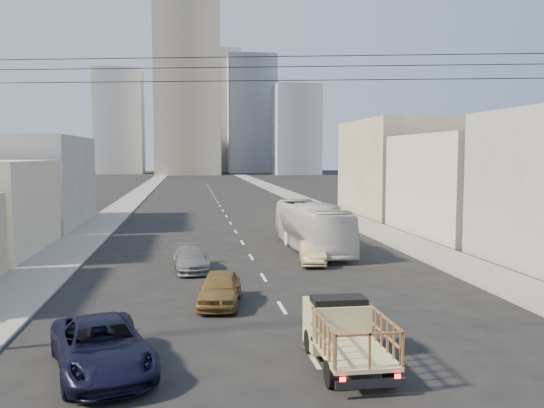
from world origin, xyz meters
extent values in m
plane|color=black|center=(0.00, 0.00, 0.00)|extent=(420.00, 420.00, 0.00)
cube|color=gray|center=(-11.75, 70.00, 0.06)|extent=(3.50, 180.00, 0.12)
cube|color=gray|center=(11.75, 70.00, 0.06)|extent=(3.50, 180.00, 0.12)
cube|color=silver|center=(0.00, 2.00, 0.01)|extent=(0.15, 2.00, 0.01)
cube|color=silver|center=(0.00, 8.00, 0.01)|extent=(0.15, 2.00, 0.01)
cube|color=silver|center=(0.00, 14.00, 0.01)|extent=(0.15, 2.00, 0.01)
cube|color=silver|center=(0.00, 20.00, 0.01)|extent=(0.15, 2.00, 0.01)
cube|color=silver|center=(0.00, 26.00, 0.01)|extent=(0.15, 2.00, 0.01)
cube|color=silver|center=(0.00, 32.00, 0.01)|extent=(0.15, 2.00, 0.01)
cube|color=silver|center=(0.00, 38.00, 0.01)|extent=(0.15, 2.00, 0.01)
cube|color=silver|center=(0.00, 44.00, 0.01)|extent=(0.15, 2.00, 0.01)
cube|color=silver|center=(0.00, 50.00, 0.01)|extent=(0.15, 2.00, 0.01)
cube|color=silver|center=(0.00, 56.00, 0.01)|extent=(0.15, 2.00, 0.01)
cube|color=silver|center=(0.00, 62.00, 0.01)|extent=(0.15, 2.00, 0.01)
cube|color=silver|center=(0.00, 68.00, 0.01)|extent=(0.15, 2.00, 0.01)
cube|color=silver|center=(0.00, 74.00, 0.01)|extent=(0.15, 2.00, 0.01)
cube|color=silver|center=(0.00, 80.00, 0.01)|extent=(0.15, 2.00, 0.01)
cube|color=silver|center=(0.00, 86.00, 0.01)|extent=(0.15, 2.00, 0.01)
cube|color=silver|center=(0.00, 92.00, 0.01)|extent=(0.15, 2.00, 0.01)
cube|color=silver|center=(0.00, 98.00, 0.01)|extent=(0.15, 2.00, 0.01)
cube|color=silver|center=(0.00, 104.00, 0.01)|extent=(0.15, 2.00, 0.01)
cube|color=tan|center=(0.86, 0.35, 0.70)|extent=(1.90, 3.00, 0.12)
cube|color=tan|center=(0.86, 2.35, 0.95)|extent=(1.90, 1.60, 1.50)
cube|color=black|center=(0.86, 2.10, 1.55)|extent=(1.70, 0.90, 0.70)
cube|color=#2D2D33|center=(0.86, -1.20, 0.40)|extent=(1.90, 0.12, 0.22)
cube|color=#FF0C0C|center=(0.11, -1.20, 0.55)|extent=(0.15, 0.05, 0.12)
cube|color=#FF0C0C|center=(1.61, -1.20, 0.55)|extent=(0.15, 0.05, 0.12)
cylinder|color=black|center=(0.01, 2.45, 0.38)|extent=(0.25, 0.76, 0.76)
cylinder|color=black|center=(1.71, 2.45, 0.38)|extent=(0.25, 0.76, 0.76)
cylinder|color=black|center=(0.01, -0.35, 0.38)|extent=(0.25, 0.76, 0.76)
cylinder|color=black|center=(1.71, -0.35, 0.38)|extent=(0.25, 0.76, 0.76)
imported|color=black|center=(-6.41, 1.73, 0.77)|extent=(4.01, 6.01, 1.53)
imported|color=silver|center=(4.30, 21.97, 1.59)|extent=(3.22, 11.51, 3.17)
imported|color=brown|center=(-2.55, 8.82, 0.72)|extent=(2.29, 4.41, 1.43)
imported|color=tan|center=(3.32, 17.31, 0.65)|extent=(1.91, 4.08, 1.29)
imported|color=slate|center=(-3.75, 16.35, 0.65)|extent=(2.13, 4.57, 1.29)
cylinder|color=black|center=(0.00, 1.50, 9.30)|extent=(23.01, 5.02, 0.02)
cylinder|color=black|center=(0.00, 1.50, 9.00)|extent=(23.01, 5.02, 0.02)
cylinder|color=black|center=(0.00, 1.50, 8.60)|extent=(23.01, 5.02, 0.02)
cube|color=#BFB49A|center=(19.50, 28.00, 4.00)|extent=(11.00, 14.00, 8.00)
cube|color=gray|center=(20.00, 44.00, 5.00)|extent=(12.00, 16.00, 10.00)
cube|color=gray|center=(-19.50, 39.00, 4.00)|extent=(12.00, 16.00, 8.00)
cube|color=gray|center=(-4.00, 170.00, 30.00)|extent=(20.00, 20.00, 60.00)
cube|color=gray|center=(18.00, 185.00, 20.00)|extent=(16.00, 16.00, 40.00)
cube|color=gray|center=(-26.00, 180.00, 17.00)|extent=(15.00, 15.00, 34.00)
cube|color=gray|center=(6.00, 200.00, 22.00)|extent=(18.00, 18.00, 44.00)
cube|color=gray|center=(30.00, 165.00, 14.00)|extent=(14.00, 14.00, 28.00)
camera|label=1|loc=(-3.81, -15.34, 6.43)|focal=38.00mm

